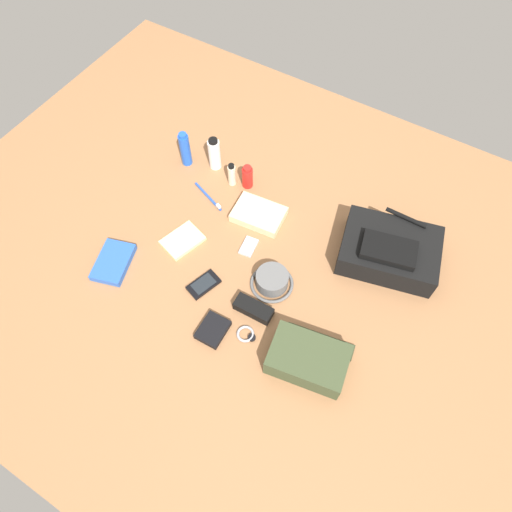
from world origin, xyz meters
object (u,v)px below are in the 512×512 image
wristwatch (246,334)px  folded_towel (259,214)px  paperback_novel (113,262)px  toiletry_pouch (308,359)px  toothpaste_tube (214,154)px  toothbrush (209,198)px  wallet (213,330)px  lotion_bottle (232,175)px  deodorant_spray (185,149)px  media_player (249,247)px  cell_phone (204,285)px  notepad (182,240)px  sunscreen_spray (247,177)px  backpack (389,250)px  bucket_hat (272,281)px  sunglasses_case (253,309)px

wristwatch → folded_towel: 0.51m
paperback_novel → toiletry_pouch: bearing=2.7°
toothpaste_tube → toothbrush: (0.08, -0.16, -0.07)m
toothbrush → wallet: 0.58m
lotion_bottle → deodorant_spray: bearing=-179.0°
lotion_bottle → media_player: size_ratio=1.23×
toothbrush → cell_phone: bearing=-59.0°
toiletry_pouch → media_player: toiletry_pouch is taller
notepad → sunscreen_spray: bearing=96.4°
media_player → wallet: wallet is taller
toothpaste_tube → folded_towel: bearing=-24.6°
lotion_bottle → cell_phone: (0.17, -0.47, -0.05)m
lotion_bottle → paperback_novel: (-0.17, -0.57, -0.04)m
toothbrush → notepad: (0.03, -0.23, 0.00)m
deodorant_spray → cell_phone: 0.62m
deodorant_spray → cell_phone: deodorant_spray is taller
backpack → cell_phone: backpack is taller
wallet → media_player: bearing=99.4°
wallet → sunscreen_spray: bearing=108.8°
lotion_bottle → cell_phone: lotion_bottle is taller
sunscreen_spray → wallet: bearing=-68.9°
lotion_bottle → media_player: 0.33m
sunscreen_spray → lotion_bottle: bearing=-159.6°
notepad → folded_towel: size_ratio=0.75×
wristwatch → toiletry_pouch: bearing=5.5°
backpack → toiletry_pouch: bearing=-97.1°
backpack → wallet: size_ratio=3.68×
cell_phone → toothpaste_tube: bearing=119.3°
paperback_novel → backpack: bearing=32.5°
paperback_novel → wallet: size_ratio=1.85×
deodorant_spray → cell_phone: (0.40, -0.46, -0.07)m
paperback_novel → media_player: bearing=39.4°
bucket_hat → wristwatch: bearing=-83.7°
toiletry_pouch → paperback_novel: toiletry_pouch is taller
paperback_novel → toothbrush: paperback_novel is taller
folded_towel → paperback_novel: bearing=-127.1°
wristwatch → cell_phone: bearing=160.4°
folded_towel → media_player: bearing=-74.1°
toothpaste_tube → sunglasses_case: size_ratio=1.12×
toothpaste_tube → notepad: 0.41m
sunglasses_case → bucket_hat: bearing=87.1°
media_player → folded_towel: bearing=105.9°
lotion_bottle → wallet: (0.30, -0.60, -0.04)m
backpack → toothbrush: backpack is taller
sunscreen_spray → backpack: bearing=-2.9°
bucket_hat → media_player: 0.18m
sunscreen_spray → wristwatch: sunscreen_spray is taller
paperback_novel → sunglasses_case: sunglasses_case is taller
wallet → sunglasses_case: sunglasses_case is taller
sunglasses_case → paperback_novel: bearing=-171.2°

